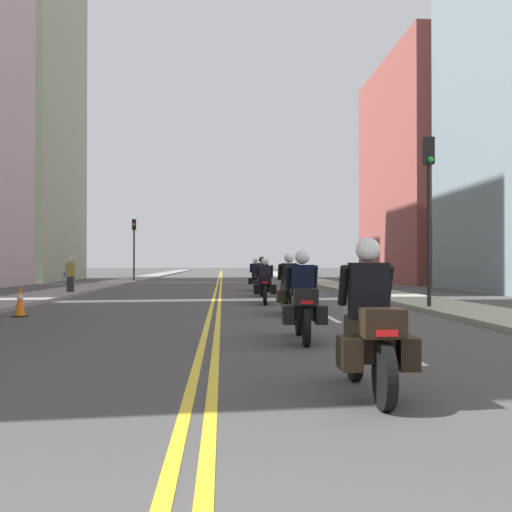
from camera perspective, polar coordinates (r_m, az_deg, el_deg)
The scene contains 18 objects.
ground_plane at distance 49.39m, azimuth -3.40°, elevation -2.29°, with size 264.00×264.00×0.00m, color #434242.
sidewalk_left at distance 49.93m, azimuth -11.63°, elevation -2.19°, with size 2.39×144.00×0.12m, color gray.
sidewalk_right at distance 49.86m, azimuth 4.83°, elevation -2.21°, with size 2.39×144.00×0.12m, color gray.
centreline_yellow_inner at distance 49.39m, azimuth -3.54°, elevation -2.29°, with size 0.12×132.00×0.01m, color yellow.
centreline_yellow_outer at distance 49.39m, azimuth -3.26°, elevation -2.29°, with size 0.12×132.00×0.01m, color yellow.
lane_dashes_white at distance 30.52m, azimuth 2.02°, elevation -3.29°, with size 0.14×56.40×0.01m.
building_left_2 at distance 54.04m, azimuth -21.63°, elevation 12.38°, with size 8.57×13.72×27.12m.
building_right_2 at distance 48.30m, azimuth 15.90°, elevation 7.57°, with size 7.21×16.14×16.61m.
motorcycle_0 at distance 6.55m, azimuth 10.61°, elevation -6.93°, with size 0.77×2.13×1.67m.
motorcycle_1 at distance 10.95m, azimuth 4.39°, elevation -4.45°, with size 0.78×2.28×1.64m.
motorcycle_2 at distance 16.65m, azimuth 3.14°, elevation -3.18°, with size 0.78×2.19×1.67m.
motorcycle_3 at distance 20.90m, azimuth 0.84°, elevation -2.69°, with size 0.78×2.19×1.59m.
motorcycle_4 at distance 25.91m, azimuth 0.56°, elevation -2.27°, with size 0.77×2.20×1.68m.
motorcycle_5 at distance 30.84m, azimuth -0.04°, elevation -2.01°, with size 0.77×2.12×1.66m.
traffic_cone_0 at distance 17.09m, azimuth -21.16°, elevation -3.96°, with size 0.34×0.34×0.82m.
traffic_light_near at distance 18.88m, azimuth 15.84°, elevation 5.75°, with size 0.28×0.38×5.13m.
traffic_light_far at distance 46.15m, azimuth -11.32°, elevation 1.61°, with size 0.28×0.38×4.66m.
pedestrian_1 at distance 28.43m, azimuth -16.95°, elevation -1.74°, with size 0.49×0.25×1.65m.
Camera 1 is at (0.23, -1.37, 1.40)m, focal length 42.84 mm.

